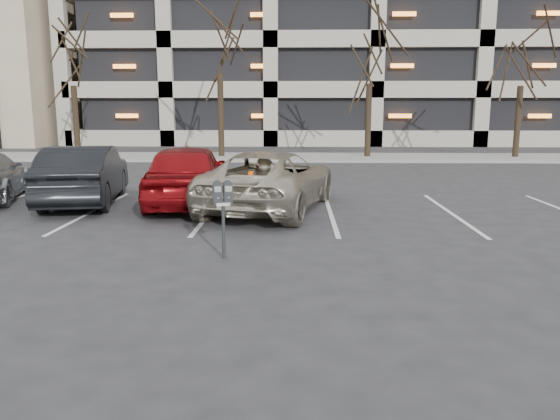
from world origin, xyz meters
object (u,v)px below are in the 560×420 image
at_px(tree_c, 371,36).
at_px(car_red, 187,174).
at_px(tree_b, 219,19).
at_px(tree_d, 524,40).
at_px(suv_silver, 270,180).
at_px(car_dark, 85,175).
at_px(tree_a, 70,40).
at_px(parking_meter, 223,200).

bearing_deg(tree_c, car_red, -115.55).
relative_size(tree_b, tree_d, 1.17).
bearing_deg(suv_silver, tree_d, -116.39).
height_order(tree_c, car_dark, tree_c).
relative_size(tree_a, tree_c, 0.98).
xyz_separation_m(tree_b, parking_meter, (2.43, -17.68, -5.45)).
bearing_deg(tree_d, car_dark, -141.30).
distance_m(tree_d, car_dark, 20.75).
bearing_deg(car_red, suv_silver, 160.45).
bearing_deg(tree_d, tree_b, 180.00).
bearing_deg(car_dark, tree_c, -134.54).
distance_m(tree_a, car_red, 15.76).
distance_m(tree_b, parking_meter, 18.66).
relative_size(suv_silver, car_red, 1.19).
height_order(tree_a, suv_silver, tree_a).
distance_m(tree_a, tree_c, 14.00).
relative_size(parking_meter, suv_silver, 0.23).
height_order(tree_b, tree_c, tree_b).
bearing_deg(car_red, tree_a, -63.96).
xyz_separation_m(tree_c, parking_meter, (-4.57, -17.68, -4.67)).
bearing_deg(tree_a, car_red, -58.38).
distance_m(suv_silver, car_dark, 4.79).
bearing_deg(tree_b, tree_c, 0.00).
bearing_deg(car_red, car_dark, -9.12).
bearing_deg(car_dark, suv_silver, 162.01).
relative_size(tree_b, parking_meter, 7.09).
height_order(tree_d, car_dark, tree_d).
bearing_deg(car_dark, tree_d, -151.07).
distance_m(tree_a, tree_d, 21.00).
distance_m(parking_meter, car_red, 5.12).
distance_m(tree_b, suv_silver, 14.79).
height_order(tree_c, parking_meter, tree_c).
relative_size(tree_b, car_dark, 1.98).
relative_size(parking_meter, car_red, 0.27).
bearing_deg(car_dark, car_red, 166.68).
bearing_deg(parking_meter, car_red, 92.96).
bearing_deg(tree_b, car_dark, -97.98).
height_order(tree_b, tree_d, tree_b).
bearing_deg(suv_silver, car_dark, 5.00).
bearing_deg(parking_meter, tree_d, 42.14).
relative_size(tree_a, tree_b, 0.86).
bearing_deg(car_dark, tree_a, -77.29).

